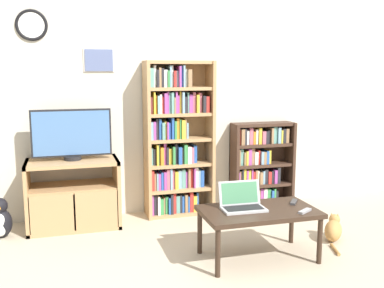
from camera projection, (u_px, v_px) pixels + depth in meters
The scene contains 11 objects.
wall_back at pixel (159, 100), 5.15m from camera, with size 7.03×0.09×2.60m.
tv_stand at pixel (73, 194), 4.72m from camera, with size 0.95×0.52×0.72m.
television at pixel (72, 134), 4.65m from camera, with size 0.81×0.18×0.53m.
bookshelf_tall at pixel (176, 141), 5.08m from camera, with size 0.77×0.32×1.75m.
bookshelf_short at pixel (259, 165), 5.46m from camera, with size 0.77×0.25×1.02m.
coffee_table at pixel (259, 215), 3.92m from camera, with size 1.01×0.58×0.45m.
laptop at pixel (242, 202), 3.92m from camera, with size 0.39×0.27×0.23m.
remote_near_laptop at pixel (294, 202), 4.09m from camera, with size 0.13×0.15×0.02m.
remote_far_from_laptop at pixel (305, 211), 3.83m from camera, with size 0.16×0.12×0.02m.
cat at pixel (333, 229), 4.39m from camera, with size 0.34×0.52×0.25m.
penguin_figurine at pixel (0, 220), 4.43m from camera, with size 0.22×0.20×0.41m.
Camera 1 is at (-1.07, -2.97, 1.65)m, focal length 42.00 mm.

